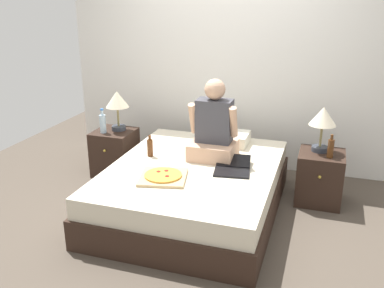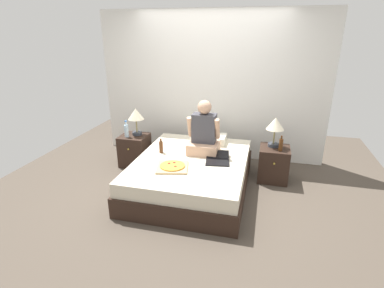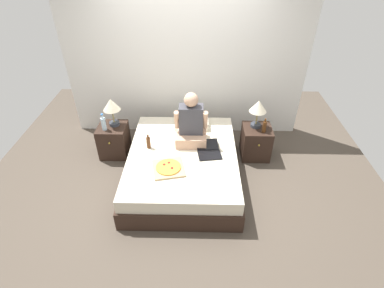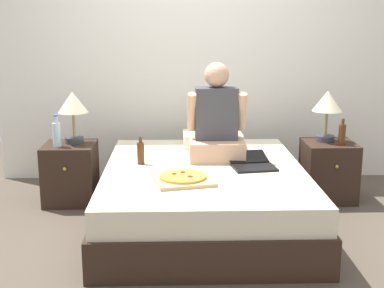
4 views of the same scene
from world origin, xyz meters
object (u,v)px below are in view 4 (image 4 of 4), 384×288
beer_bottle (342,134)px  laptop (252,164)px  beer_bottle_on_bed (141,153)px  water_bottle (57,134)px  lamp_on_right_nightstand (327,105)px  person_seated (216,124)px  lamp_on_left_nightstand (73,106)px  nightstand_left (71,173)px  bed (204,196)px  nightstand_right (328,171)px  pizza_box (183,179)px

beer_bottle → laptop: 0.97m
beer_bottle_on_bed → water_bottle: bearing=152.9°
lamp_on_right_nightstand → beer_bottle: (0.10, -0.15, -0.23)m
beer_bottle → person_seated: bearing=-170.1°
lamp_on_left_nightstand → water_bottle: size_ratio=1.63×
water_bottle → laptop: 1.67m
nightstand_left → lamp_on_left_nightstand: bearing=51.4°
bed → person_seated: (0.11, 0.28, 0.52)m
nightstand_right → person_seated: bearing=-164.2°
bed → beer_bottle_on_bed: size_ratio=9.08×
bed → laptop: bearing=0.7°
nightstand_right → laptop: size_ratio=1.14×
water_bottle → beer_bottle_on_bed: bearing=-27.1°
bed → nightstand_right: bearing=26.6°
lamp_on_left_nightstand → nightstand_right: bearing=-1.3°
lamp_on_right_nightstand → laptop: lamp_on_right_nightstand is taller
lamp_on_right_nightstand → beer_bottle_on_bed: lamp_on_right_nightstand is taller
person_seated → laptop: 0.46m
person_seated → beer_bottle_on_bed: 0.66m
water_bottle → pizza_box: bearing=-38.6°
bed → beer_bottle: bearing=21.2°
nightstand_left → nightstand_right: 2.28m
lamp_on_left_nightstand → beer_bottle_on_bed: bearing=-40.1°
person_seated → laptop: bearing=-46.9°
lamp_on_right_nightstand → pizza_box: (-1.28, -0.98, -0.36)m
lamp_on_left_nightstand → nightstand_right: (2.24, -0.05, -0.59)m
person_seated → nightstand_right: bearing=15.8°
beer_bottle_on_bed → lamp_on_left_nightstand: bearing=139.9°
beer_bottle → beer_bottle_on_bed: (-1.70, -0.36, -0.06)m
nightstand_left → laptop: laptop is taller
lamp_on_left_nightstand → water_bottle: (-0.12, -0.14, -0.22)m
nightstand_left → laptop: bearing=-20.5°
nightstand_right → pizza_box: 1.62m
laptop → nightstand_left: bearing=159.5°
nightstand_left → lamp_on_left_nightstand: 0.59m
bed → water_bottle: bearing=158.5°
water_bottle → laptop: bearing=-16.6°
nightstand_left → pizza_box: (0.97, -0.93, 0.22)m
nightstand_left → beer_bottle: size_ratio=2.27×
bed → nightstand_left: 1.28m
beer_bottle_on_bed → laptop: bearing=-6.7°
lamp_on_left_nightstand → beer_bottle: lamp_on_left_nightstand is taller
nightstand_left → beer_bottle_on_bed: (0.65, -0.46, 0.30)m
bed → lamp_on_right_nightstand: lamp_on_right_nightstand is taller
beer_bottle → laptop: size_ratio=0.50×
lamp_on_right_nightstand → person_seated: size_ratio=0.58×
bed → beer_bottle_on_bed: beer_bottle_on_bed is taller
beer_bottle → person_seated: person_seated is taller
bed → nightstand_left: size_ratio=3.83×
laptop → pizza_box: size_ratio=0.96×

